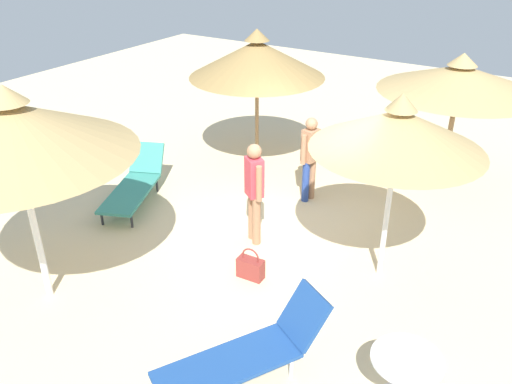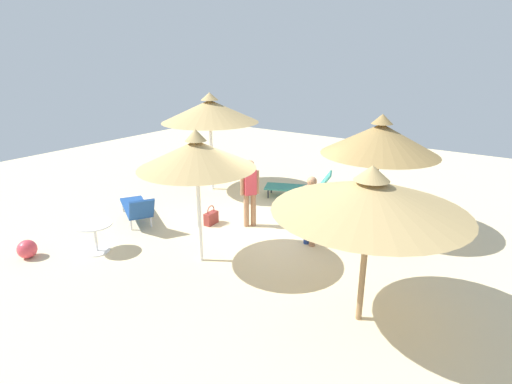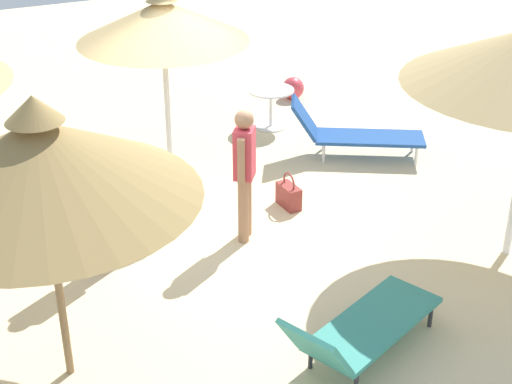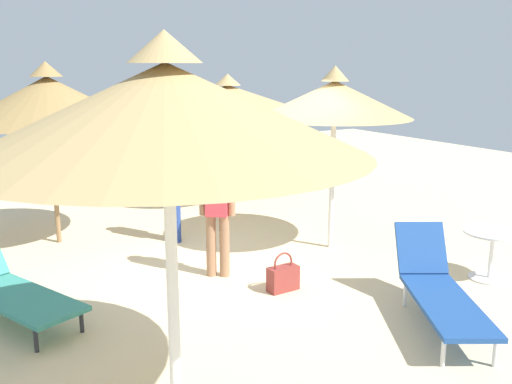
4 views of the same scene
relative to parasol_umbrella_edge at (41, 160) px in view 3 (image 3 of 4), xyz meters
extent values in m
cube|color=beige|center=(2.06, -2.08, -2.24)|extent=(24.00, 24.00, 0.10)
cylinder|color=olive|center=(0.00, 0.00, -1.11)|extent=(0.07, 0.07, 2.17)
cone|color=#997A47|center=(0.00, 0.00, 0.00)|extent=(2.62, 2.62, 0.69)
cone|color=#997A47|center=(0.00, 0.00, 0.44)|extent=(0.47, 0.47, 0.22)
cylinder|color=white|center=(3.50, -2.30, -1.01)|extent=(0.08, 0.08, 2.36)
cone|color=tan|center=(3.50, -2.30, 0.02)|extent=(2.24, 2.24, 0.53)
cube|color=#1E478C|center=(2.80, -5.14, -1.87)|extent=(1.28, 1.66, 0.05)
cylinder|color=silver|center=(2.67, -5.84, -2.04)|extent=(0.04, 0.04, 0.29)
cylinder|color=silver|center=(2.26, -5.60, -2.04)|extent=(0.04, 0.04, 0.29)
cylinder|color=silver|center=(3.33, -4.68, -2.04)|extent=(0.04, 0.04, 0.29)
cylinder|color=silver|center=(2.92, -4.44, -2.04)|extent=(0.04, 0.04, 0.29)
cube|color=#1E478C|center=(3.28, -4.30, -1.59)|extent=(0.68, 0.62, 0.55)
cube|color=teal|center=(-0.92, -2.75, -1.91)|extent=(1.17, 1.67, 0.05)
cylinder|color=#2D2D33|center=(-0.43, -3.25, -2.06)|extent=(0.04, 0.04, 0.26)
cylinder|color=#2D2D33|center=(-0.91, -3.45, -2.06)|extent=(0.04, 0.04, 0.26)
cylinder|color=#2D2D33|center=(-0.93, -2.05, -2.06)|extent=(0.04, 0.04, 0.26)
cylinder|color=#2D2D33|center=(-1.41, -2.25, -2.06)|extent=(0.04, 0.04, 0.26)
cube|color=teal|center=(-1.28, -1.88, -1.64)|extent=(0.71, 0.58, 0.51)
cylinder|color=#A57554|center=(1.43, -2.46, -1.78)|extent=(0.13, 0.13, 0.82)
cylinder|color=#A57554|center=(1.57, -2.57, -1.78)|extent=(0.13, 0.13, 0.82)
cube|color=#D83F4C|center=(1.50, -2.51, -1.06)|extent=(0.35, 0.34, 0.61)
sphere|color=#A57554|center=(1.50, -2.51, -0.65)|extent=(0.22, 0.22, 0.22)
cylinder|color=#A57554|center=(1.35, -2.40, -1.09)|extent=(0.09, 0.09, 0.56)
cylinder|color=#A57554|center=(1.65, -2.63, -1.09)|extent=(0.09, 0.09, 0.56)
cylinder|color=navy|center=(1.59, -0.92, -1.80)|extent=(0.13, 0.13, 0.77)
cylinder|color=#A57554|center=(1.63, -0.75, -1.80)|extent=(0.13, 0.13, 0.77)
cube|color=#A57554|center=(1.61, -0.83, -1.13)|extent=(0.27, 0.31, 0.58)
sphere|color=#A57554|center=(1.61, -0.83, -0.73)|extent=(0.21, 0.21, 0.21)
cylinder|color=#A57554|center=(1.57, -1.01, -1.15)|extent=(0.09, 0.09, 0.53)
cylinder|color=#A57554|center=(1.65, -0.66, -1.15)|extent=(0.09, 0.09, 0.53)
cube|color=maroon|center=(1.97, -3.36, -2.04)|extent=(0.39, 0.20, 0.30)
torus|color=maroon|center=(1.97, -3.36, -1.84)|extent=(0.27, 0.04, 0.27)
cylinder|color=silver|center=(4.48, -4.37, -1.57)|extent=(0.74, 0.74, 0.02)
cylinder|color=silver|center=(4.48, -4.37, -1.88)|extent=(0.05, 0.05, 0.61)
cylinder|color=silver|center=(4.48, -4.37, -2.18)|extent=(0.52, 0.52, 0.02)
sphere|color=#D83F4C|center=(5.45, -5.30, -2.00)|extent=(0.38, 0.38, 0.38)
camera|label=1|loc=(5.20, -8.44, 2.38)|focal=36.58mm
camera|label=2|loc=(8.93, 2.85, 1.79)|focal=28.58mm
camera|label=3|loc=(-5.82, 0.90, 2.65)|focal=54.18mm
camera|label=4|loc=(-1.59, -8.82, 0.52)|focal=39.86mm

